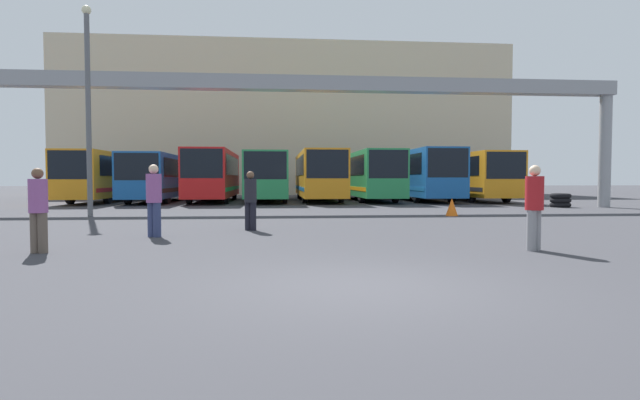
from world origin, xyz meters
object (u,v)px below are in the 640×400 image
Objects in this scene: bus_slot_0 at (108,174)px; pedestrian_near_left at (154,199)px; bus_slot_1 at (159,175)px; tire_stack at (560,200)px; bus_slot_4 at (318,173)px; bus_slot_5 at (368,173)px; pedestrian_mid_left at (250,199)px; bus_slot_6 at (419,172)px; lamp_post at (88,102)px; bus_slot_2 at (214,173)px; bus_slot_3 at (267,174)px; traffic_cone at (452,207)px; bus_slot_7 at (471,174)px; pedestrian_mid_right at (534,205)px; pedestrian_far_center at (38,208)px.

bus_slot_0 is 22.33m from pedestrian_near_left.
bus_slot_1 reaches higher than tire_stack.
bus_slot_5 is at bearing 1.86° from bus_slot_4.
pedestrian_near_left is at bearing -123.32° from pedestrian_mid_left.
lamp_post is (-17.21, -12.79, 2.59)m from bus_slot_6.
bus_slot_2 reaches higher than bus_slot_3.
bus_slot_7 is at bearing 65.33° from traffic_cone.
bus_slot_1 is at bearing 130.67° from pedestrian_near_left.
pedestrian_mid_left reaches higher than traffic_cone.
bus_slot_4 is 0.98× the size of bus_slot_5.
lamp_post reaches higher than bus_slot_7.
lamp_post is at bearing -70.45° from pedestrian_mid_right.
bus_slot_2 is (6.92, -0.81, 0.08)m from bus_slot_0.
bus_slot_6 reaches higher than bus_slot_0.
bus_slot_4 is at bearing 143.04° from tire_stack.
pedestrian_mid_right is at bearing -40.34° from lamp_post.
bus_slot_4 is at bearing 105.07° from pedestrian_mid_left.
bus_slot_7 is (17.30, -0.11, -0.05)m from bus_slot_2.
pedestrian_mid_right is at bearing -109.00° from bus_slot_7.
bus_slot_1 is 23.78m from tire_stack.
bus_slot_1 is 20.76m from bus_slot_7.
bus_slot_3 is at bearing -89.65° from pedestrian_far_center.
bus_slot_5 is 14.60m from traffic_cone.
bus_slot_6 reaches higher than pedestrian_mid_left.
bus_slot_4 is 17.13× the size of traffic_cone.
pedestrian_far_center is 1.63× the size of tire_stack.
bus_slot_0 is 17.30m from bus_slot_5.
bus_slot_3 is 0.95× the size of bus_slot_7.
lamp_post reaches higher than bus_slot_4.
bus_slot_2 is at bearing 74.89° from lamp_post.
bus_slot_7 is 5.71× the size of pedestrian_near_left.
bus_slot_3 is at bearing 110.90° from pedestrian_near_left.
bus_slot_0 is 6.71× the size of pedestrian_near_left.
pedestrian_mid_left is 9.79m from lamp_post.
bus_slot_6 is at bearing -1.32° from bus_slot_0.
bus_slot_1 is 13.88m from bus_slot_5.
pedestrian_near_left is at bearing -97.32° from bus_slot_3.
bus_slot_3 is 18.31m from pedestrian_mid_left.
pedestrian_near_left is 2.61× the size of traffic_cone.
bus_slot_6 reaches higher than bus_slot_5.
bus_slot_5 is 19.29m from lamp_post.
pedestrian_mid_right is 17.74m from tire_stack.
bus_slot_5 reaches higher than bus_slot_0.
pedestrian_far_center is at bearing -142.59° from traffic_cone.
bus_slot_6 reaches higher than bus_slot_2.
traffic_cone is at bearing -42.94° from bus_slot_1.
bus_slot_1 is 5.87× the size of pedestrian_mid_right.
bus_slot_7 is at bearing 78.89° from pedestrian_near_left.
bus_slot_1 is (3.46, -1.02, -0.07)m from bus_slot_0.
pedestrian_mid_left is (2.37, 1.42, -0.08)m from pedestrian_near_left.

